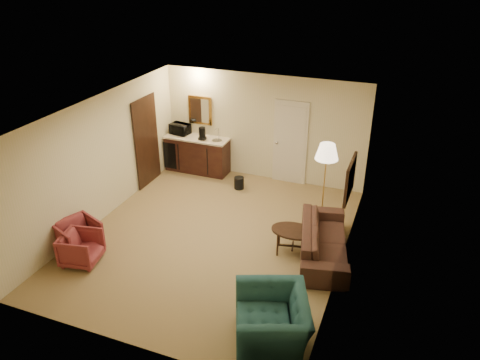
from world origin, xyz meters
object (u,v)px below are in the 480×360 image
(sofa, at_px, (325,236))
(microwave, at_px, (180,128))
(rose_chair_near, at_px, (78,236))
(floor_lamp, at_px, (324,184))
(teal_armchair, at_px, (272,314))
(coffee_maker, at_px, (202,134))
(wetbar_cabinet, at_px, (198,154))
(waste_bin, at_px, (239,183))
(coffee_table, at_px, (293,241))
(rose_chair_far, at_px, (81,247))

(sofa, height_order, microwave, microwave)
(rose_chair_near, relative_size, floor_lamp, 0.41)
(teal_armchair, xyz_separation_m, coffee_maker, (-3.36, 4.84, 0.57))
(wetbar_cabinet, xyz_separation_m, waste_bin, (1.35, -0.55, -0.31))
(teal_armchair, relative_size, rose_chair_near, 1.63)
(coffee_table, distance_m, coffee_maker, 4.06)
(sofa, xyz_separation_m, floor_lamp, (-0.30, 1.18, 0.46))
(sofa, relative_size, teal_armchair, 1.82)
(floor_lamp, height_order, waste_bin, floor_lamp)
(coffee_table, bearing_deg, teal_armchair, -82.35)
(sofa, distance_m, rose_chair_near, 4.58)
(teal_armchair, height_order, rose_chair_near, teal_armchair)
(rose_chair_far, relative_size, waste_bin, 2.26)
(rose_chair_near, bearing_deg, coffee_maker, 12.00)
(sofa, distance_m, waste_bin, 3.14)
(microwave, bearing_deg, teal_armchair, -42.19)
(teal_armchair, distance_m, floor_lamp, 3.62)
(teal_armchair, relative_size, coffee_table, 1.39)
(teal_armchair, relative_size, rose_chair_far, 1.78)
(wetbar_cabinet, height_order, waste_bin, wetbar_cabinet)
(coffee_table, height_order, waste_bin, coffee_table)
(rose_chair_far, height_order, coffee_maker, coffee_maker)
(microwave, bearing_deg, waste_bin, -9.83)
(floor_lamp, relative_size, coffee_maker, 5.57)
(wetbar_cabinet, bearing_deg, sofa, -33.39)
(sofa, height_order, rose_chair_near, sofa)
(rose_chair_near, distance_m, waste_bin, 3.98)
(sofa, xyz_separation_m, coffee_maker, (-3.61, 2.42, 0.66))
(floor_lamp, bearing_deg, sofa, -76.00)
(rose_chair_near, xyz_separation_m, rose_chair_far, (0.25, -0.25, -0.03))
(wetbar_cabinet, height_order, floor_lamp, floor_lamp)
(microwave, bearing_deg, wetbar_cabinet, 0.84)
(floor_lamp, bearing_deg, rose_chair_near, -145.52)
(floor_lamp, xyz_separation_m, microwave, (-4.00, 1.39, 0.21))
(rose_chair_far, height_order, waste_bin, rose_chair_far)
(coffee_maker, bearing_deg, wetbar_cabinet, 168.05)
(rose_chair_near, distance_m, rose_chair_far, 0.35)
(wetbar_cabinet, xyz_separation_m, rose_chair_near, (-0.50, -4.07, -0.10))
(wetbar_cabinet, distance_m, rose_chair_far, 4.33)
(coffee_table, bearing_deg, microwave, 144.26)
(rose_chair_near, relative_size, microwave, 1.48)
(waste_bin, bearing_deg, wetbar_cabinet, 157.76)
(teal_armchair, height_order, rose_chair_far, teal_armchair)
(coffee_table, xyz_separation_m, floor_lamp, (0.26, 1.30, 0.63))
(microwave, height_order, coffee_maker, microwave)
(rose_chair_near, bearing_deg, wetbar_cabinet, 14.87)
(rose_chair_far, bearing_deg, teal_armchair, -110.24)
(teal_armchair, relative_size, coffee_maker, 3.72)
(floor_lamp, distance_m, microwave, 4.24)
(coffee_table, xyz_separation_m, coffee_maker, (-3.05, 2.54, 0.84))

